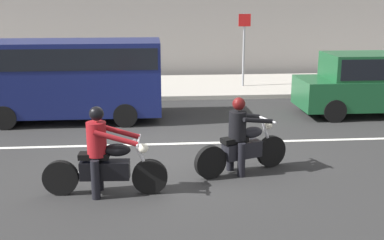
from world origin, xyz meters
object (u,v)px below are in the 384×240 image
(motorcycle_with_rider_crimson, at_px, (104,159))
(motorcycle_with_rider_black_leather, at_px, (242,142))
(street_sign_post, at_px, (244,43))
(parked_van_navy, at_px, (69,75))
(parked_hatchback_forest_green, at_px, (368,83))

(motorcycle_with_rider_crimson, relative_size, motorcycle_with_rider_black_leather, 1.12)
(motorcycle_with_rider_black_leather, relative_size, street_sign_post, 0.74)
(parked_van_navy, bearing_deg, street_sign_post, 35.78)
(motorcycle_with_rider_crimson, height_order, parked_van_navy, parked_van_navy)
(parked_van_navy, distance_m, street_sign_post, 6.99)
(motorcycle_with_rider_crimson, xyz_separation_m, parked_hatchback_forest_green, (7.12, 5.35, 0.29))
(motorcycle_with_rider_black_leather, bearing_deg, parked_van_navy, 131.41)
(motorcycle_with_rider_black_leather, xyz_separation_m, parked_van_navy, (-4.00, 4.54, 0.66))
(motorcycle_with_rider_crimson, bearing_deg, street_sign_post, 65.93)
(motorcycle_with_rider_crimson, height_order, motorcycle_with_rider_black_leather, motorcycle_with_rider_crimson)
(motorcycle_with_rider_crimson, xyz_separation_m, parked_van_navy, (-1.41, 5.42, 0.64))
(motorcycle_with_rider_crimson, distance_m, motorcycle_with_rider_black_leather, 2.74)
(motorcycle_with_rider_crimson, height_order, street_sign_post, street_sign_post)
(parked_hatchback_forest_green, bearing_deg, parked_van_navy, 179.49)
(motorcycle_with_rider_black_leather, relative_size, parked_hatchback_forest_green, 0.49)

